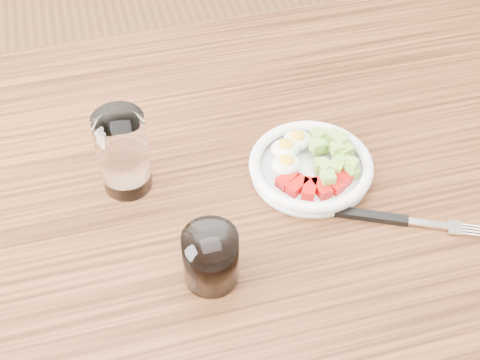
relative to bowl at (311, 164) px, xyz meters
name	(u,v)px	position (x,y,z in m)	size (l,w,h in m)	color
dining_table	(248,239)	(-0.10, -0.02, -0.12)	(1.50, 0.90, 0.77)	brown
bowl	(311,164)	(0.00, 0.00, 0.00)	(0.19, 0.19, 0.05)	white
fork	(392,219)	(0.08, -0.12, -0.01)	(0.20, 0.11, 0.01)	black
water_glass	(123,153)	(-0.27, 0.05, 0.05)	(0.07, 0.07, 0.13)	white
coffee_glass	(211,258)	(-0.19, -0.14, 0.02)	(0.07, 0.07, 0.08)	white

